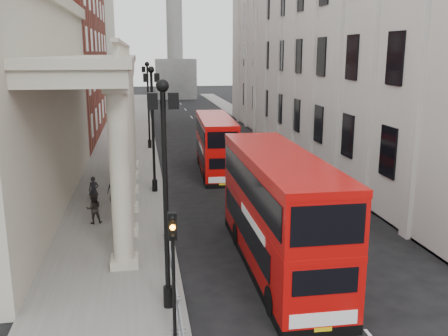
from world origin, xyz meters
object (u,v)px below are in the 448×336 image
(lamp_post_mid, at_px, (153,121))
(pedestrian_b, at_px, (94,209))
(monument_column, at_px, (174,18))
(pedestrian_c, at_px, (114,189))
(bus_far, at_px, (216,144))
(lamp_post_south, at_px, (165,182))
(lamp_post_north, at_px, (148,99))
(traffic_light, at_px, (173,252))
(pedestrian_a, at_px, (94,190))
(bus_near, at_px, (279,209))

(lamp_post_mid, distance_m, pedestrian_b, 8.01)
(monument_column, bearing_deg, pedestrian_c, -97.12)
(lamp_post_mid, bearing_deg, bus_far, 47.11)
(lamp_post_south, distance_m, lamp_post_mid, 16.00)
(lamp_post_north, height_order, traffic_light, lamp_post_north)
(traffic_light, xyz_separation_m, pedestrian_a, (-3.92, 15.79, -2.14))
(bus_far, bearing_deg, traffic_light, -98.93)
(bus_near, height_order, pedestrian_b, bus_near)
(lamp_post_mid, distance_m, bus_near, 14.06)
(monument_column, xyz_separation_m, bus_far, (-1.62, -66.63, -13.69))
(lamp_post_south, relative_size, bus_near, 0.70)
(traffic_light, xyz_separation_m, bus_near, (4.90, 5.07, -0.45))
(traffic_light, height_order, pedestrian_b, traffic_light)
(lamp_post_north, bearing_deg, traffic_light, -89.83)
(pedestrian_b, bearing_deg, bus_far, -134.21)
(bus_near, distance_m, pedestrian_a, 13.99)
(pedestrian_a, bearing_deg, monument_column, 84.94)
(traffic_light, height_order, pedestrian_c, traffic_light)
(lamp_post_south, relative_size, lamp_post_mid, 1.00)
(lamp_post_south, bearing_deg, pedestrian_b, 109.27)
(monument_column, bearing_deg, lamp_post_mid, -95.24)
(monument_column, distance_m, lamp_post_south, 88.94)
(lamp_post_mid, height_order, pedestrian_a, lamp_post_mid)
(traffic_light, bearing_deg, lamp_post_south, 92.84)
(lamp_post_mid, relative_size, bus_near, 0.70)
(bus_far, bearing_deg, pedestrian_a, -136.35)
(bus_near, xyz_separation_m, bus_far, (-0.01, 18.32, -0.37))
(monument_column, height_order, lamp_post_south, monument_column)
(pedestrian_b, bearing_deg, monument_column, -104.94)
(lamp_post_mid, distance_m, pedestrian_a, 5.92)
(bus_near, bearing_deg, monument_column, 89.44)
(monument_column, relative_size, lamp_post_north, 6.51)
(lamp_post_north, bearing_deg, lamp_post_south, -90.00)
(lamp_post_mid, bearing_deg, lamp_post_north, 90.00)
(traffic_light, bearing_deg, monument_column, 85.87)
(lamp_post_north, relative_size, pedestrian_c, 5.33)
(traffic_light, height_order, pedestrian_a, traffic_light)
(lamp_post_north, xyz_separation_m, bus_near, (5.00, -28.95, -2.25))
(monument_column, xyz_separation_m, pedestrian_b, (-10.09, -78.03, -15.03))
(bus_far, bearing_deg, monument_column, 91.48)
(pedestrian_c, bearing_deg, monument_column, 99.11)
(pedestrian_c, bearing_deg, lamp_post_mid, 51.92)
(lamp_post_north, xyz_separation_m, bus_far, (4.98, -10.63, -2.62))
(lamp_post_mid, height_order, pedestrian_b, lamp_post_mid)
(lamp_post_north, relative_size, traffic_light, 1.93)
(monument_column, height_order, lamp_post_north, monument_column)
(lamp_post_north, relative_size, pedestrian_a, 4.90)
(lamp_post_north, distance_m, traffic_light, 34.07)
(monument_column, bearing_deg, pedestrian_b, -97.37)
(pedestrian_b, relative_size, pedestrian_c, 1.06)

